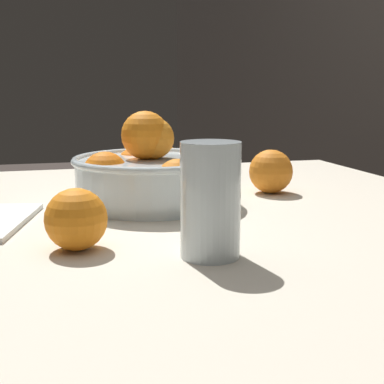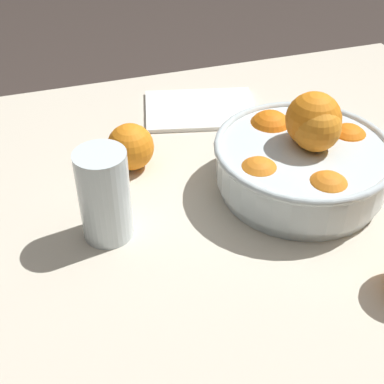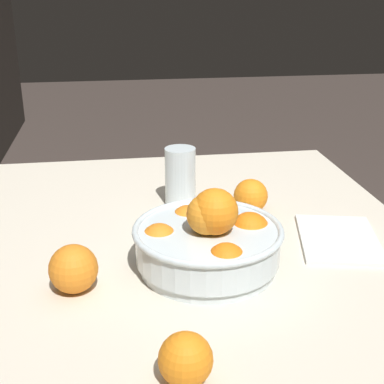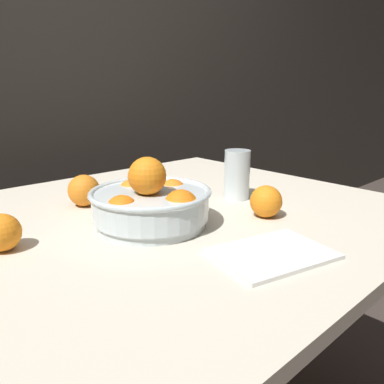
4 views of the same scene
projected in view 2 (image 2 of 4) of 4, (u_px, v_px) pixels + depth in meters
The scene contains 5 objects.
dining_table at pixel (245, 256), 0.83m from camera, with size 1.13×1.03×0.71m.
fruit_bowl at pixel (302, 160), 0.82m from camera, with size 0.27×0.27×0.16m.
juice_glass at pixel (105, 198), 0.73m from camera, with size 0.07×0.07×0.14m.
orange_loose_front at pixel (130, 147), 0.88m from camera, with size 0.08×0.08×0.08m, color orange.
napkin at pixel (201, 109), 1.05m from camera, with size 0.21×0.15×0.01m, color white.
Camera 2 is at (0.26, 0.54, 1.23)m, focal length 50.00 mm.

